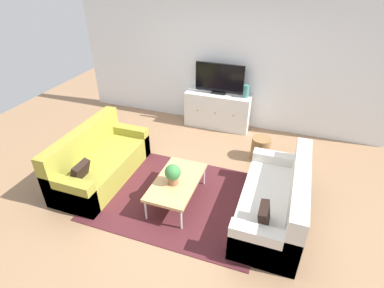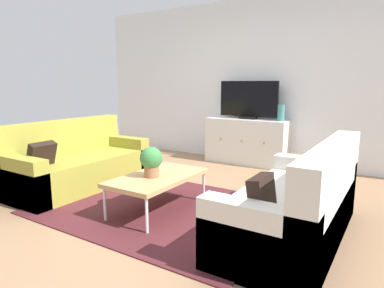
{
  "view_description": "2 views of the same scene",
  "coord_description": "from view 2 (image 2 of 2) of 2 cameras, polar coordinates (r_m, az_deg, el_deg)",
  "views": [
    {
      "loc": [
        1.35,
        -3.36,
        3.14
      ],
      "look_at": [
        0.0,
        0.45,
        0.61
      ],
      "focal_mm": 28.19,
      "sensor_mm": 36.0,
      "label": 1
    },
    {
      "loc": [
        2.1,
        -2.88,
        1.33
      ],
      "look_at": [
        0.0,
        0.45,
        0.61
      ],
      "focal_mm": 31.45,
      "sensor_mm": 36.0,
      "label": 2
    }
  ],
  "objects": [
    {
      "name": "ground_plane",
      "position": [
        3.8,
        -3.68,
        -10.18
      ],
      "size": [
        10.0,
        10.0,
        0.0
      ],
      "primitive_type": "plane",
      "color": "#997251"
    },
    {
      "name": "area_rug",
      "position": [
        3.69,
        -5.07,
        -10.76
      ],
      "size": [
        2.5,
        1.9,
        0.01
      ],
      "primitive_type": "cube",
      "color": "#4C1E23",
      "rests_on": "ground_plane"
    },
    {
      "name": "flat_screen_tv",
      "position": [
        5.61,
        9.56,
        7.35
      ],
      "size": [
        0.99,
        0.16,
        0.62
      ],
      "color": "black",
      "rests_on": "tv_console"
    },
    {
      "name": "coffee_table",
      "position": [
        3.53,
        -5.82,
        -5.78
      ],
      "size": [
        0.6,
        1.08,
        0.38
      ],
      "color": "tan",
      "rests_on": "ground_plane"
    },
    {
      "name": "couch_left_side",
      "position": [
        4.62,
        -19.13,
        -3.4
      ],
      "size": [
        0.81,
        1.79,
        0.86
      ],
      "color": "olive",
      "rests_on": "ground_plane"
    },
    {
      "name": "wall_back",
      "position": [
        5.82,
        11.3,
        10.29
      ],
      "size": [
        6.4,
        0.12,
        2.7
      ],
      "primitive_type": "cube",
      "color": "white",
      "rests_on": "ground_plane"
    },
    {
      "name": "glass_vase",
      "position": [
        5.42,
        14.87,
        5.12
      ],
      "size": [
        0.11,
        0.11,
        0.25
      ],
      "primitive_type": "cylinder",
      "color": "teal",
      "rests_on": "tv_console"
    },
    {
      "name": "potted_plant",
      "position": [
        3.44,
        -6.93,
        -2.77
      ],
      "size": [
        0.23,
        0.23,
        0.31
      ],
      "color": "#936042",
      "rests_on": "coffee_table"
    },
    {
      "name": "couch_right_side",
      "position": [
        3.04,
        17.9,
        -10.38
      ],
      "size": [
        0.81,
        1.79,
        0.86
      ],
      "color": "silver",
      "rests_on": "ground_plane"
    },
    {
      "name": "tv_console",
      "position": [
        5.67,
        9.28,
        0.45
      ],
      "size": [
        1.35,
        0.47,
        0.75
      ],
      "color": "silver",
      "rests_on": "ground_plane"
    },
    {
      "name": "wicker_basket",
      "position": [
        4.49,
        16.99,
        -4.59
      ],
      "size": [
        0.34,
        0.34,
        0.42
      ],
      "primitive_type": "cylinder",
      "color": "olive",
      "rests_on": "ground_plane"
    }
  ]
}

